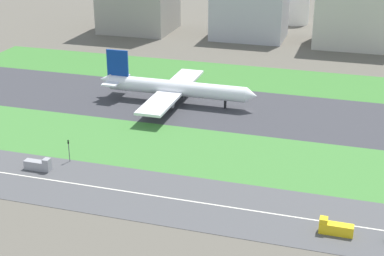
% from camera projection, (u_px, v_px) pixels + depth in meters
% --- Properties ---
extents(ground_plane, '(800.00, 800.00, 0.00)m').
position_uv_depth(ground_plane, '(248.00, 111.00, 224.24)').
color(ground_plane, '#5B564C').
extents(runway, '(280.00, 46.00, 0.10)m').
position_uv_depth(runway, '(248.00, 111.00, 224.23)').
color(runway, '#38383D').
rests_on(runway, ground_plane).
extents(grass_median_north, '(280.00, 36.00, 0.10)m').
position_uv_depth(grass_median_north, '(267.00, 79.00, 260.43)').
color(grass_median_north, '#3D7A33').
rests_on(grass_median_north, ground_plane).
extents(grass_median_south, '(280.00, 36.00, 0.10)m').
position_uv_depth(grass_median_south, '(222.00, 154.00, 188.02)').
color(grass_median_south, '#427F38').
rests_on(grass_median_south, ground_plane).
extents(highway, '(280.00, 28.00, 0.10)m').
position_uv_depth(highway, '(193.00, 202.00, 159.76)').
color(highway, '#4C4C4F').
rests_on(highway, ground_plane).
extents(highway_centerline, '(266.00, 0.50, 0.01)m').
position_uv_depth(highway_centerline, '(193.00, 202.00, 159.74)').
color(highway_centerline, silver).
rests_on(highway_centerline, highway).
extents(airliner, '(65.00, 56.00, 19.70)m').
position_uv_depth(airliner, '(173.00, 88.00, 229.97)').
color(airliner, white).
rests_on(airliner, runway).
extents(truck_1, '(8.40, 2.50, 4.00)m').
position_uv_depth(truck_1, '(39.00, 165.00, 177.11)').
color(truck_1, '#99999E').
rests_on(truck_1, highway).
extents(truck_0, '(8.40, 2.50, 4.00)m').
position_uv_depth(truck_0, '(335.00, 228.00, 144.50)').
color(truck_0, yellow).
rests_on(truck_0, highway).
extents(traffic_light, '(0.36, 0.50, 7.20)m').
position_uv_depth(traffic_light, '(69.00, 149.00, 181.50)').
color(traffic_light, '#4C4C51').
rests_on(traffic_light, highway).
extents(hangar_building, '(40.03, 29.20, 28.77)m').
position_uv_depth(hangar_building, '(250.00, 13.00, 325.65)').
color(hangar_building, '#B2B2B7').
rests_on(hangar_building, ground_plane).
extents(office_tower, '(42.71, 32.10, 41.72)m').
position_uv_depth(office_tower, '(358.00, 7.00, 307.61)').
color(office_tower, beige).
rests_on(office_tower, ground_plane).
extents(fuel_tank_west, '(17.13, 17.13, 16.20)m').
position_uv_depth(fuel_tank_west, '(295.00, 10.00, 362.49)').
color(fuel_tank_west, silver).
rests_on(fuel_tank_west, ground_plane).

